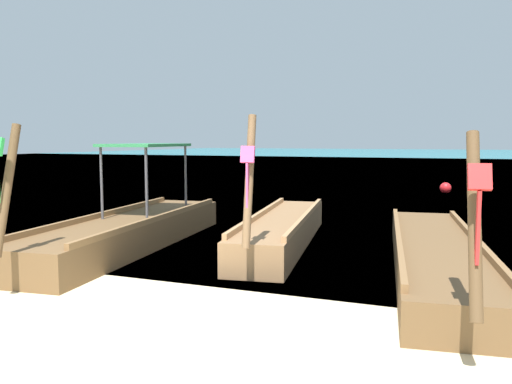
{
  "coord_description": "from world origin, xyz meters",
  "views": [
    {
      "loc": [
        3.41,
        -4.87,
        2.11
      ],
      "look_at": [
        0.0,
        3.78,
        1.19
      ],
      "focal_mm": 36.81,
      "sensor_mm": 36.0,
      "label": 1
    }
  ],
  "objects_px": {
    "longtail_boat_green_ribbon": "(129,230)",
    "mooring_buoy_near": "(445,188)",
    "longtail_boat_red_ribbon": "(436,256)",
    "longtail_boat_pink_ribbon": "(282,230)"
  },
  "relations": [
    {
      "from": "longtail_boat_green_ribbon",
      "to": "mooring_buoy_near",
      "type": "relative_size",
      "value": 15.49
    },
    {
      "from": "longtail_boat_red_ribbon",
      "to": "mooring_buoy_near",
      "type": "relative_size",
      "value": 16.86
    },
    {
      "from": "longtail_boat_pink_ribbon",
      "to": "longtail_boat_red_ribbon",
      "type": "bearing_deg",
      "value": -20.77
    },
    {
      "from": "longtail_boat_pink_ribbon",
      "to": "mooring_buoy_near",
      "type": "relative_size",
      "value": 13.74
    },
    {
      "from": "mooring_buoy_near",
      "to": "longtail_boat_red_ribbon",
      "type": "bearing_deg",
      "value": -88.95
    },
    {
      "from": "longtail_boat_green_ribbon",
      "to": "longtail_boat_red_ribbon",
      "type": "distance_m",
      "value": 5.74
    },
    {
      "from": "longtail_boat_green_ribbon",
      "to": "longtail_boat_pink_ribbon",
      "type": "distance_m",
      "value": 3.05
    },
    {
      "from": "longtail_boat_green_ribbon",
      "to": "mooring_buoy_near",
      "type": "height_order",
      "value": "longtail_boat_green_ribbon"
    },
    {
      "from": "longtail_boat_pink_ribbon",
      "to": "mooring_buoy_near",
      "type": "bearing_deg",
      "value": 77.14
    },
    {
      "from": "longtail_boat_pink_ribbon",
      "to": "mooring_buoy_near",
      "type": "xyz_separation_m",
      "value": [
        2.75,
        12.04,
        -0.08
      ]
    }
  ]
}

